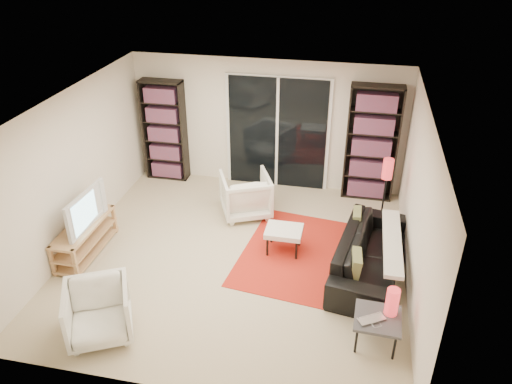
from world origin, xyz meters
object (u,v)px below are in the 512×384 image
at_px(side_table, 378,320).
at_px(floor_lamp, 387,177).
at_px(armchair_front, 98,312).
at_px(bookshelf_right, 372,144).
at_px(bookshelf_left, 165,131).
at_px(tv_stand, 85,238).
at_px(armchair_back, 246,195).
at_px(sofa, 371,254).
at_px(ottoman, 284,232).

bearing_deg(side_table, floor_lamp, 88.17).
height_order(armchair_front, floor_lamp, floor_lamp).
bearing_deg(bookshelf_right, bookshelf_left, 180.00).
height_order(tv_stand, armchair_back, armchair_back).
bearing_deg(sofa, armchair_back, 69.59).
height_order(bookshelf_right, armchair_back, bookshelf_right).
bearing_deg(tv_stand, bookshelf_left, 83.20).
relative_size(bookshelf_right, armchair_back, 2.56).
bearing_deg(tv_stand, ottoman, 12.70).
relative_size(armchair_back, floor_lamp, 0.67).
xyz_separation_m(armchair_front, side_table, (3.32, 0.55, 0.01)).
distance_m(armchair_front, side_table, 3.36).
bearing_deg(ottoman, bookshelf_left, 142.49).
relative_size(bookshelf_left, bookshelf_right, 0.93).
height_order(sofa, floor_lamp, floor_lamp).
distance_m(bookshelf_right, ottoman, 2.46).
relative_size(armchair_back, side_table, 1.44).
bearing_deg(armchair_back, bookshelf_left, -54.31).
bearing_deg(floor_lamp, armchair_front, -136.49).
distance_m(armchair_back, ottoman, 1.26).
relative_size(tv_stand, sofa, 0.61).
relative_size(tv_stand, armchair_back, 1.59).
bearing_deg(sofa, bookshelf_left, 69.32).
distance_m(bookshelf_left, tv_stand, 2.80).
distance_m(sofa, ottoman, 1.32).
xyz_separation_m(ottoman, floor_lamp, (1.47, 1.03, 0.58)).
xyz_separation_m(armchair_back, armchair_front, (-1.11, -3.16, -0.02)).
height_order(armchair_back, armchair_front, armchair_back).
bearing_deg(side_table, armchair_back, 130.21).
distance_m(tv_stand, side_table, 4.45).
bearing_deg(armchair_back, armchair_front, 46.53).
bearing_deg(floor_lamp, tv_stand, -159.01).
bearing_deg(armchair_back, sofa, 126.27).
bearing_deg(bookshelf_right, armchair_front, -126.74).
xyz_separation_m(armchair_front, ottoman, (1.93, 2.20, -0.01)).
distance_m(armchair_back, side_table, 3.41).
xyz_separation_m(armchair_front, floor_lamp, (3.40, 3.23, 0.57)).
bearing_deg(sofa, armchair_front, 130.42).
distance_m(bookshelf_left, armchair_back, 2.19).
bearing_deg(bookshelf_right, sofa, -87.97).
bearing_deg(bookshelf_left, armchair_front, -80.55).
distance_m(sofa, side_table, 1.40).
bearing_deg(bookshelf_left, tv_stand, -96.80).
xyz_separation_m(sofa, ottoman, (-1.30, 0.25, 0.03)).
height_order(bookshelf_left, sofa, bookshelf_left).
relative_size(bookshelf_left, ottoman, 3.52).
xyz_separation_m(side_table, floor_lamp, (0.09, 2.68, 0.56)).
distance_m(sofa, armchair_front, 3.77).
height_order(sofa, side_table, sofa).
distance_m(bookshelf_right, armchair_back, 2.39).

